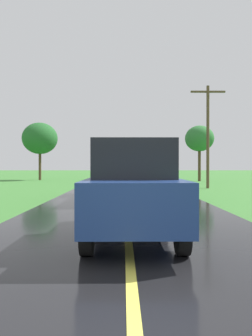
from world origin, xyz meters
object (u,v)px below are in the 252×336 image
following_car (132,189)px  utility_pole_roadside (208,132)px  roadside_tree_near_left (199,139)px  roadside_tree_mid_right (40,139)px  banana_truck_near (130,167)px

following_car → utility_pole_roadside: bearing=69.0°
roadside_tree_near_left → roadside_tree_mid_right: (-16.51, 2.38, 0.23)m
banana_truck_near → following_car: (-0.15, -8.41, -0.40)m
banana_truck_near → roadside_tree_near_left: bearing=65.2°
roadside_tree_near_left → roadside_tree_mid_right: size_ratio=0.90×
utility_pole_roadside → banana_truck_near: bearing=-131.7°
following_car → roadside_tree_near_left: bearing=72.9°
roadside_tree_near_left → utility_pole_roadside: bearing=-100.8°
utility_pole_roadside → roadside_tree_mid_right: 18.95m
utility_pole_roadside → following_car: bearing=-111.0°
banana_truck_near → following_car: banana_truck_near is taller
utility_pole_roadside → roadside_tree_near_left: 9.77m
roadside_tree_near_left → following_car: bearing=-107.1°
roadside_tree_near_left → roadside_tree_mid_right: bearing=171.8°
utility_pole_roadside → roadside_tree_mid_right: bearing=140.8°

